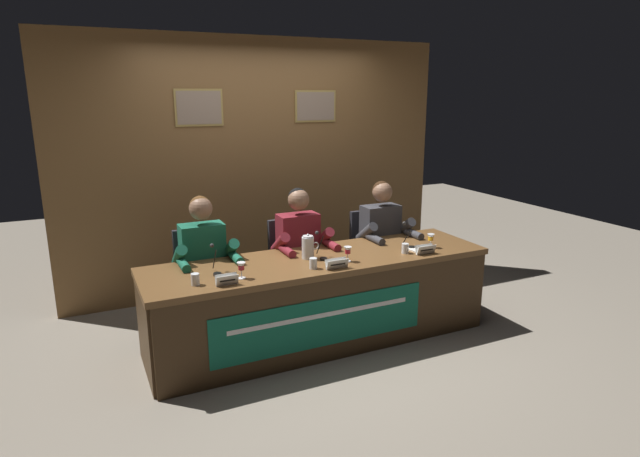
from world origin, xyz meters
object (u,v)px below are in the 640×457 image
panelist_center (302,247)px  juice_glass_right (431,238)px  nameplate_left (227,280)px  juice_glass_center (348,251)px  water_cup_left (195,280)px  water_cup_right (405,249)px  nameplate_right (425,249)px  chair_right (373,258)px  panelist_left (205,259)px  panelist_right (385,236)px  juice_glass_left (241,267)px  conference_table (325,289)px  microphone_center (321,250)px  water_pitcher_central (308,247)px  nameplate_center (337,264)px  microphone_right (409,239)px  chair_center (294,270)px  document_stack_right (420,249)px  microphone_left (216,264)px  water_cup_center (313,264)px  chair_left (202,283)px

panelist_center → juice_glass_right: 1.14m
nameplate_left → juice_glass_center: size_ratio=1.28×
water_cup_left → water_cup_right: same height
nameplate_right → chair_right: bearing=89.2°
panelist_left → water_cup_left: 0.62m
panelist_right → juice_glass_left: bearing=-159.9°
chair_right → panelist_right: 0.34m
nameplate_left → juice_glass_left: (0.13, 0.09, 0.05)m
conference_table → microphone_center: microphone_center is taller
water_cup_left → water_pitcher_central: size_ratio=0.40×
conference_table → nameplate_center: 0.34m
nameplate_left → microphone_right: bearing=7.9°
water_cup_left → panelist_center: bearing=28.4°
conference_table → juice_glass_center: size_ratio=23.33×
nameplate_left → chair_right: chair_right is taller
chair_center → microphone_center: bearing=-90.2°
panelist_left → panelist_center: same height
conference_table → water_pitcher_central: bearing=124.1°
water_cup_right → document_stack_right: bearing=10.2°
juice_glass_left → chair_right: bearing=26.2°
nameplate_center → microphone_center: size_ratio=0.84×
juice_glass_left → chair_right: chair_right is taller
nameplate_right → juice_glass_right: (0.15, 0.14, 0.05)m
microphone_left → water_cup_center: size_ratio=2.54×
nameplate_left → microphone_left: size_ratio=0.73×
microphone_center → chair_right: microphone_center is taller
juice_glass_right → water_pitcher_central: 1.11m
nameplate_right → water_pitcher_central: size_ratio=0.85×
conference_table → nameplate_left: 0.93m
juice_glass_left → microphone_center: size_ratio=0.57×
water_cup_left → microphone_right: (1.91, 0.14, 0.04)m
juice_glass_center → water_cup_right: juice_glass_center is taller
document_stack_right → water_pitcher_central: bearing=169.2°
panelist_center → water_pitcher_central: size_ratio=5.92×
chair_left → nameplate_center: (0.87, -0.89, 0.32)m
microphone_right → document_stack_right: 0.13m
conference_table → water_cup_left: (-1.07, -0.09, 0.27)m
panelist_left → chair_right: (1.73, 0.20, -0.28)m
panelist_right → nameplate_left: bearing=-158.7°
panelist_left → conference_table: bearing=-29.4°
conference_table → panelist_left: 1.01m
panelist_left → juice_glass_right: 1.95m
chair_center → nameplate_center: chair_center is taller
water_pitcher_central → water_cup_left: bearing=-166.8°
conference_table → water_cup_center: (-0.16, -0.12, 0.27)m
microphone_center → juice_glass_center: bearing=-44.5°
conference_table → panelist_right: size_ratio=2.33×
microphone_right → nameplate_right: bearing=-86.6°
chair_left → water_cup_center: 1.12m
panelist_left → chair_left: bearing=90.0°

